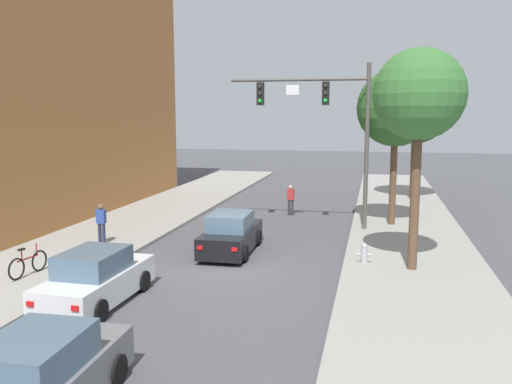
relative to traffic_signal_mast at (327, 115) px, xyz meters
The scene contains 15 objects.
ground_plane 9.44m from the traffic_signal_mast, 111.05° to the right, with size 120.00×120.00×0.00m, color #4C4C51.
sidewalk_left 12.92m from the traffic_signal_mast, 141.98° to the right, with size 5.00×60.00×0.15m, color #99968E.
sidewalk_right 9.71m from the traffic_signal_mast, 63.02° to the right, with size 5.00×60.00×0.15m, color #99968E.
building_left_brick 18.65m from the traffic_signal_mast, behind, with size 12.00×20.00×21.36m, color #A86B38.
traffic_signal_mast is the anchor object (origin of this frame).
car_lead_black 7.47m from the traffic_signal_mast, 123.42° to the right, with size 1.91×4.28×1.60m.
car_following_white 13.38m from the traffic_signal_mast, 115.97° to the right, with size 1.90×4.27×1.60m.
car_third_grey 17.79m from the traffic_signal_mast, 101.80° to the right, with size 1.95×4.29×1.60m.
pedestrian_sidewalk_left_walker 10.97m from the traffic_signal_mast, 148.72° to the right, with size 0.36×0.22×1.64m.
pedestrian_crossing_road 5.93m from the traffic_signal_mast, 123.29° to the left, with size 0.36×0.22×1.64m.
bicycle_leaning 14.00m from the traffic_signal_mast, 132.16° to the right, with size 0.24×1.77×0.98m.
fire_hydrant 7.80m from the traffic_signal_mast, 71.70° to the right, with size 0.48×0.24×0.72m.
street_tree_nearest 7.16m from the traffic_signal_mast, 60.21° to the right, with size 3.02×3.02×7.42m.
street_tree_second 3.35m from the traffic_signal_mast, 23.75° to the left, with size 3.62×3.62×7.34m.
street_tree_third 10.74m from the traffic_signal_mast, 65.27° to the left, with size 4.22×4.22×7.65m.
Camera 1 is at (5.01, -17.42, 5.45)m, focal length 37.50 mm.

